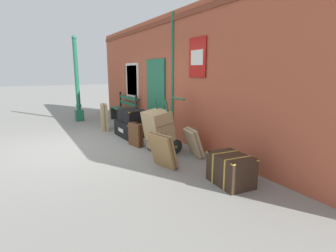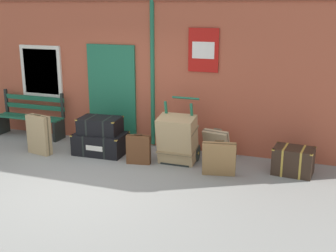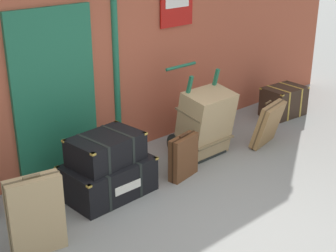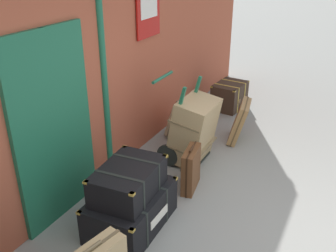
# 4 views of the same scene
# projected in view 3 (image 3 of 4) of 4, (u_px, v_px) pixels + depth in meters

# --- Properties ---
(ground_plane) EXTENTS (60.00, 60.00, 0.00)m
(ground_plane) POSITION_uv_depth(u_px,v_px,m) (237.00, 238.00, 4.99)
(ground_plane) COLOR gray
(brick_facade) EXTENTS (10.40, 0.35, 3.20)m
(brick_facade) POSITION_uv_depth(u_px,v_px,m) (82.00, 42.00, 6.15)
(brick_facade) COLOR #AD5138
(brick_facade) RESTS_ON ground
(steamer_trunk_base) EXTENTS (1.03, 0.68, 0.43)m
(steamer_trunk_base) POSITION_uv_depth(u_px,v_px,m) (108.00, 178.00, 5.74)
(steamer_trunk_base) COLOR black
(steamer_trunk_base) RESTS_ON ground
(steamer_trunk_middle) EXTENTS (0.85, 0.61, 0.33)m
(steamer_trunk_middle) POSITION_uv_depth(u_px,v_px,m) (106.00, 149.00, 5.61)
(steamer_trunk_middle) COLOR black
(steamer_trunk_middle) RESTS_ON steamer_trunk_base
(porters_trolley) EXTENTS (0.71, 0.67, 1.18)m
(porters_trolley) POSITION_uv_depth(u_px,v_px,m) (196.00, 133.00, 6.86)
(porters_trolley) COLOR black
(porters_trolley) RESTS_ON ground
(large_brown_trunk) EXTENTS (0.70, 0.58, 0.94)m
(large_brown_trunk) POSITION_uv_depth(u_px,v_px,m) (205.00, 123.00, 6.67)
(large_brown_trunk) COLOR tan
(large_brown_trunk) RESTS_ON ground
(suitcase_olive) EXTENTS (0.56, 0.42, 0.60)m
(suitcase_olive) POSITION_uv_depth(u_px,v_px,m) (210.00, 114.00, 7.47)
(suitcase_olive) COLOR tan
(suitcase_olive) RESTS_ON ground
(suitcase_slate) EXTENTS (0.62, 0.40, 0.66)m
(suitcase_slate) POSITION_uv_depth(u_px,v_px,m) (268.00, 124.00, 7.02)
(suitcase_slate) COLOR olive
(suitcase_slate) RESTS_ON ground
(suitcase_cream) EXTENTS (0.46, 0.22, 0.59)m
(suitcase_cream) POSITION_uv_depth(u_px,v_px,m) (183.00, 157.00, 6.13)
(suitcase_cream) COLOR brown
(suitcase_cream) RESTS_ON ground
(suitcase_umber) EXTENTS (0.54, 0.28, 0.83)m
(suitcase_umber) POSITION_uv_depth(u_px,v_px,m) (36.00, 215.00, 4.67)
(suitcase_umber) COLOR tan
(suitcase_umber) RESTS_ON ground
(corner_trunk) EXTENTS (0.73, 0.55, 0.49)m
(corner_trunk) POSITION_uv_depth(u_px,v_px,m) (284.00, 101.00, 8.20)
(corner_trunk) COLOR #332319
(corner_trunk) RESTS_ON ground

